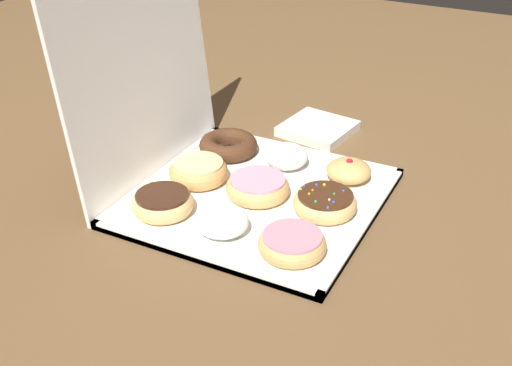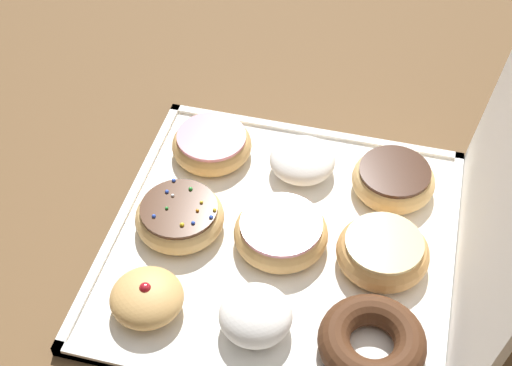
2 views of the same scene
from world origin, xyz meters
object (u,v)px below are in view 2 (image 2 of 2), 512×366
Objects in this scene: pink_frosted_donut_0 at (212,144)px; sprinkle_donut_1 at (180,216)px; donut_box at (280,245)px; powdered_filled_donut_3 at (299,160)px; jelly_filled_donut_2 at (147,298)px; chocolate_frosted_donut_6 at (393,179)px; pink_frosted_donut_4 at (283,231)px; powdered_filled_donut_5 at (251,314)px; chocolate_cake_ring_donut_8 at (372,342)px; glazed_ring_donut_7 at (383,249)px.

pink_frosted_donut_0 is 0.98× the size of sprinkle_donut_1.
donut_box is 4.80× the size of powdered_filled_donut_3.
sprinkle_donut_1 is at bearing -87.51° from donut_box.
jelly_filled_donut_2 reaches higher than powdered_filled_donut_3.
sprinkle_donut_1 reaches higher than chocolate_frosted_donut_6.
pink_frosted_donut_4 reaches higher than pink_frosted_donut_0.
powdered_filled_donut_5 reaches higher than sprinkle_donut_1.
jelly_filled_donut_2 is (0.26, 0.00, 0.00)m from pink_frosted_donut_0.
chocolate_cake_ring_donut_8 is at bearing 65.29° from sprinkle_donut_1.
glazed_ring_donut_7 reaches higher than pink_frosted_donut_0.
jelly_filled_donut_2 is at bearing -88.49° from chocolate_cake_ring_donut_8.
glazed_ring_donut_7 is (-0.00, 0.13, 0.03)m from donut_box.
donut_box is at bearing 1.98° from powdered_filled_donut_3.
donut_box is 3.86× the size of pink_frosted_donut_0.
pink_frosted_donut_4 and chocolate_frosted_donut_6 have the same top height.
sprinkle_donut_1 reaches higher than pink_frosted_donut_0.
sprinkle_donut_1 is at bearing -86.25° from pink_frosted_donut_4.
powdered_filled_donut_5 reaches higher than chocolate_frosted_donut_6.
jelly_filled_donut_2 is (0.13, -0.13, 0.02)m from donut_box.
powdered_filled_donut_5 is 0.28m from chocolate_frosted_donut_6.
pink_frosted_donut_0 is 1.32× the size of powdered_filled_donut_5.
chocolate_cake_ring_donut_8 is (0.26, 0.26, -0.00)m from pink_frosted_donut_0.
jelly_filled_donut_2 is 1.02× the size of powdered_filled_donut_5.
powdered_filled_donut_3 reaches higher than pink_frosted_donut_4.
jelly_filled_donut_2 is 0.36m from chocolate_frosted_donut_6.
glazed_ring_donut_7 is (-0.14, 0.25, 0.00)m from jelly_filled_donut_2.
jelly_filled_donut_2 is at bearing -43.59° from pink_frosted_donut_4.
donut_box is 0.13m from sprinkle_donut_1.
jelly_filled_donut_2 reaches higher than donut_box.
pink_frosted_donut_4 is 0.13m from powdered_filled_donut_5.
donut_box is 4.99× the size of jelly_filled_donut_2.
sprinkle_donut_1 and powdered_filled_donut_3 have the same top height.
glazed_ring_donut_7 is 0.13m from chocolate_cake_ring_donut_8.
pink_frosted_donut_4 is 1.07× the size of chocolate_frosted_donut_6.
pink_frosted_donut_4 is at bearing -89.58° from glazed_ring_donut_7.
powdered_filled_donut_5 is (0.13, -0.00, 0.03)m from donut_box.
donut_box is at bearing -88.25° from glazed_ring_donut_7.
glazed_ring_donut_7 is at bearing 134.96° from powdered_filled_donut_5.
pink_frosted_donut_0 is 0.25m from chocolate_frosted_donut_6.
donut_box is 0.13m from powdered_filled_donut_3.
sprinkle_donut_1 is 1.00× the size of glazed_ring_donut_7.
chocolate_frosted_donut_6 is (0.01, 0.25, 0.00)m from pink_frosted_donut_0.
pink_frosted_donut_0 is (-0.13, -0.13, 0.02)m from donut_box.
pink_frosted_donut_0 is at bearing -134.75° from chocolate_cake_ring_donut_8.
chocolate_cake_ring_donut_8 reaches higher than donut_box.
powdered_filled_donut_5 reaches higher than jelly_filled_donut_2.
powdered_filled_donut_5 is (0.12, 0.12, 0.00)m from sprinkle_donut_1.
donut_box is 5.11× the size of powdered_filled_donut_5.
glazed_ring_donut_7 is (-0.01, 0.25, 0.00)m from sprinkle_donut_1.
powdered_filled_donut_5 is 0.76× the size of chocolate_frosted_donut_6.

